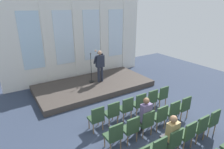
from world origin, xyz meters
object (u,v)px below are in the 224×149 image
at_px(chair_r0_c3, 139,103).
at_px(chair_r1_c1, 131,128).
at_px(chair_r2_c2, 172,141).
at_px(chair_r2_c3, 186,133).
at_px(chair_r1_c5, 183,106).
at_px(audience_r2_c2, 171,133).
at_px(audience_r1_c2, 145,114).
at_px(chair_r0_c0, 97,117).
at_px(chair_r1_c2, 146,122).
at_px(speaker, 100,64).
at_px(chair_r0_c4, 151,99).
at_px(chair_r0_c1, 112,112).
at_px(chair_r2_c1, 156,149).
at_px(chair_r2_c5, 211,120).
at_px(chair_r0_c5, 162,95).
at_px(chair_r2_c4, 199,126).
at_px(chair_r1_c3, 160,116).
at_px(mic_stand, 91,76).
at_px(chair_r1_c0, 114,135).
at_px(chair_r1_c4, 172,111).
at_px(chair_r0_c2, 126,107).

height_order(chair_r0_c3, chair_r1_c1, same).
height_order(chair_r2_c2, chair_r2_c3, same).
height_order(chair_r1_c5, audience_r2_c2, audience_r2_c2).
distance_m(chair_r1_c1, audience_r1_c2, 0.66).
bearing_deg(chair_r1_c5, chair_r0_c0, 160.65).
height_order(chair_r0_c0, chair_r2_c2, same).
xyz_separation_m(chair_r0_c0, chair_r1_c2, (1.23, -1.08, 0.00)).
xyz_separation_m(speaker, chair_r0_c4, (0.53, -3.25, -0.70)).
bearing_deg(chair_r0_c1, chair_r1_c2, -60.34).
bearing_deg(audience_r2_c2, chair_r0_c3, 73.52).
relative_size(chair_r2_c1, chair_r2_c5, 1.00).
height_order(chair_r1_c1, chair_r1_c5, same).
bearing_deg(chair_r2_c1, chair_r1_c1, 90.00).
height_order(chair_r0_c5, chair_r1_c5, same).
xyz_separation_m(chair_r1_c1, audience_r2_c2, (0.62, -1.00, 0.20)).
height_order(chair_r1_c1, chair_r1_c2, same).
xyz_separation_m(chair_r0_c0, chair_r2_c4, (2.46, -2.16, 0.00)).
height_order(chair_r0_c5, chair_r1_c3, same).
relative_size(chair_r0_c1, chair_r1_c2, 1.00).
height_order(mic_stand, chair_r0_c5, mic_stand).
bearing_deg(chair_r0_c0, chair_r1_c0, -90.00).
bearing_deg(chair_r1_c2, chair_r2_c5, -30.34).
bearing_deg(chair_r1_c1, chair_r0_c3, 41.28).
relative_size(chair_r0_c0, chair_r0_c5, 1.00).
distance_m(speaker, chair_r1_c4, 4.42).
distance_m(chair_r1_c5, chair_r2_c2, 2.14).
distance_m(mic_stand, chair_r0_c0, 3.78).
xyz_separation_m(chair_r0_c3, chair_r2_c3, (0.00, -2.16, 0.00)).
height_order(chair_r0_c1, chair_r1_c1, same).
xyz_separation_m(chair_r1_c2, chair_r1_c5, (1.85, 0.00, 0.00)).
bearing_deg(chair_r0_c5, chair_r2_c5, -90.00).
xyz_separation_m(speaker, chair_r1_c0, (-1.94, -4.33, -0.70)).
bearing_deg(chair_r0_c1, chair_r1_c1, -90.00).
bearing_deg(chair_r1_c0, chair_r0_c4, 23.70).
distance_m(chair_r1_c1, chair_r1_c5, 2.46).
xyz_separation_m(chair_r1_c4, chair_r1_c5, (0.62, 0.00, 0.00)).
bearing_deg(chair_r1_c0, mic_stand, 71.34).
xyz_separation_m(chair_r1_c1, chair_r2_c2, (0.62, -1.08, 0.00)).
bearing_deg(chair_r2_c5, chair_r0_c0, 144.92).
bearing_deg(chair_r0_c0, audience_r2_c2, -59.38).
distance_m(chair_r0_c0, chair_r2_c4, 3.28).
distance_m(chair_r0_c2, chair_r0_c3, 0.62).
xyz_separation_m(chair_r0_c2, audience_r2_c2, (0.00, -2.08, 0.20)).
height_order(chair_r0_c0, chair_r1_c2, same).
distance_m(chair_r0_c5, chair_r1_c3, 1.64).
bearing_deg(chair_r0_c2, chair_r2_c2, -90.00).
xyz_separation_m(speaker, chair_r0_c5, (1.14, -3.25, -0.70)).
relative_size(chair_r0_c4, chair_r2_c5, 1.00).
distance_m(chair_r1_c2, chair_r2_c1, 1.25).
xyz_separation_m(mic_stand, audience_r1_c2, (-0.30, -4.46, 0.15)).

